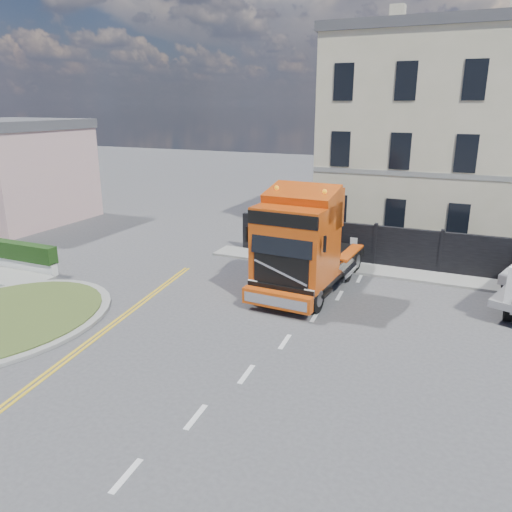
% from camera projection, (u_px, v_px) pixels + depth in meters
% --- Properties ---
extents(ground, '(120.00, 120.00, 0.00)m').
position_uv_depth(ground, '(212.00, 322.00, 18.03)').
color(ground, '#424244').
rests_on(ground, ground).
extents(traffic_island, '(6.80, 6.80, 0.17)m').
position_uv_depth(traffic_island, '(3.00, 319.00, 18.11)').
color(traffic_island, gray).
rests_on(traffic_island, ground).
extents(seaside_bldg_pink, '(8.00, 8.00, 6.00)m').
position_uv_depth(seaside_bldg_pink, '(10.00, 176.00, 32.79)').
color(seaside_bldg_pink, '#C5999C').
rests_on(seaside_bldg_pink, ground).
extents(hoarding_fence, '(18.80, 0.25, 2.00)m').
position_uv_depth(hoarding_fence, '(430.00, 252.00, 23.06)').
color(hoarding_fence, black).
rests_on(hoarding_fence, ground).
extents(georgian_building, '(12.30, 10.30, 12.80)m').
position_uv_depth(georgian_building, '(442.00, 136.00, 28.43)').
color(georgian_building, beige).
rests_on(georgian_building, ground).
extents(pavement_far, '(20.00, 1.60, 0.12)m').
position_uv_depth(pavement_far, '(413.00, 275.00, 22.76)').
color(pavement_far, gray).
rests_on(pavement_far, ground).
extents(truck, '(3.06, 7.44, 4.39)m').
position_uv_depth(truck, '(302.00, 248.00, 20.17)').
color(truck, black).
rests_on(truck, ground).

